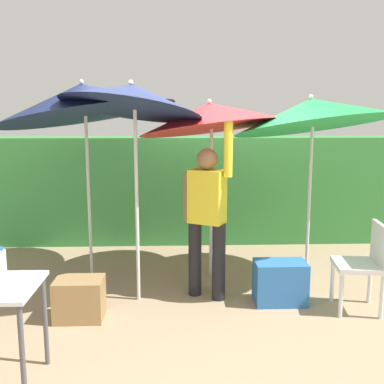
% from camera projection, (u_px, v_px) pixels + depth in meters
% --- Properties ---
extents(ground_plane, '(24.00, 24.00, 0.00)m').
position_uv_depth(ground_plane, '(193.00, 297.00, 4.77)').
color(ground_plane, '#9E8466').
extents(hedge_row, '(8.00, 0.70, 1.61)m').
position_uv_depth(hedge_row, '(187.00, 189.00, 6.89)').
color(hedge_row, '#38843D').
rests_on(hedge_row, ground_plane).
extents(umbrella_rainbow, '(1.47, 1.44, 2.43)m').
position_uv_depth(umbrella_rainbow, '(133.00, 98.00, 4.38)').
color(umbrella_rainbow, silver).
rests_on(umbrella_rainbow, ground_plane).
extents(umbrella_orange, '(1.74, 1.72, 2.26)m').
position_uv_depth(umbrella_orange, '(210.00, 116.00, 5.11)').
color(umbrella_orange, silver).
rests_on(umbrella_orange, ground_plane).
extents(umbrella_yellow, '(2.10, 2.07, 2.51)m').
position_uv_depth(umbrella_yellow, '(84.00, 100.00, 5.00)').
color(umbrella_yellow, silver).
rests_on(umbrella_yellow, ground_plane).
extents(umbrella_navy, '(1.83, 1.81, 2.33)m').
position_uv_depth(umbrella_navy, '(312.00, 113.00, 4.94)').
color(umbrella_navy, silver).
rests_on(umbrella_navy, ground_plane).
extents(person_vendor, '(0.52, 0.37, 1.88)m').
position_uv_depth(person_vendor, '(207.00, 212.00, 4.63)').
color(person_vendor, black).
rests_on(person_vendor, ground_plane).
extents(chair_plastic, '(0.49, 0.49, 0.89)m').
position_uv_depth(chair_plastic, '(365.00, 261.00, 4.38)').
color(chair_plastic, silver).
rests_on(chair_plastic, ground_plane).
extents(cooler_box, '(0.53, 0.33, 0.44)m').
position_uv_depth(cooler_box, '(280.00, 282.00, 4.60)').
color(cooler_box, '#2D6BB7').
rests_on(cooler_box, ground_plane).
extents(crate_cardboard, '(0.46, 0.33, 0.40)m').
position_uv_depth(crate_cardboard, '(80.00, 299.00, 4.24)').
color(crate_cardboard, '#9E7A4C').
rests_on(crate_cardboard, ground_plane).
extents(bottle_water, '(0.07, 0.07, 0.24)m').
position_uv_depth(bottle_water, '(1.00, 264.00, 3.19)').
color(bottle_water, silver).
rests_on(bottle_water, folding_table).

